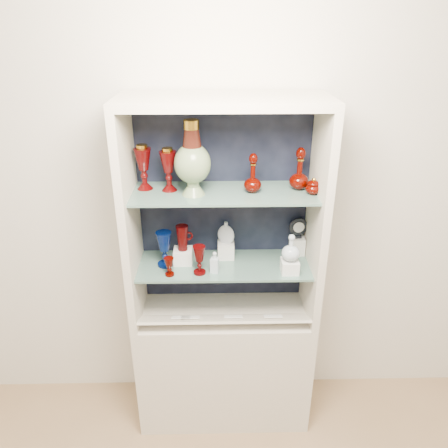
{
  "coord_description": "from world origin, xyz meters",
  "views": [
    {
      "loc": [
        -0.04,
        -0.5,
        2.26
      ],
      "look_at": [
        0.0,
        1.53,
        1.3
      ],
      "focal_mm": 35.0,
      "sensor_mm": 36.0,
      "label": 1
    }
  ],
  "objects_px": {
    "cobalt_goblet": "(164,249)",
    "ruby_goblet_small": "(169,267)",
    "lidded_bowl": "(313,186)",
    "cameo_medallion": "(298,228)",
    "ruby_pitcher": "(182,238)",
    "pedestal_lamp_left": "(168,170)",
    "pedestal_lamp_right": "(144,167)",
    "clear_round_decanter": "(291,248)",
    "ruby_decanter_a": "(253,171)",
    "flat_flask": "(226,232)",
    "clear_square_bottle": "(215,262)",
    "enamel_urn": "(192,158)",
    "ruby_goblet_tall": "(199,260)",
    "ruby_decanter_b": "(300,167)"
  },
  "relations": [
    {
      "from": "ruby_goblet_small",
      "to": "clear_square_bottle",
      "type": "bearing_deg",
      "value": 6.52
    },
    {
      "from": "clear_square_bottle",
      "to": "enamel_urn",
      "type": "bearing_deg",
      "value": 153.01
    },
    {
      "from": "ruby_decanter_a",
      "to": "ruby_goblet_small",
      "type": "relative_size",
      "value": 2.22
    },
    {
      "from": "clear_round_decanter",
      "to": "pedestal_lamp_right",
      "type": "bearing_deg",
      "value": 169.09
    },
    {
      "from": "clear_square_bottle",
      "to": "clear_round_decanter",
      "type": "xyz_separation_m",
      "value": [
        0.39,
        -0.01,
        0.08
      ]
    },
    {
      "from": "cobalt_goblet",
      "to": "pedestal_lamp_left",
      "type": "bearing_deg",
      "value": 38.72
    },
    {
      "from": "ruby_decanter_a",
      "to": "flat_flask",
      "type": "relative_size",
      "value": 1.73
    },
    {
      "from": "enamel_urn",
      "to": "ruby_goblet_small",
      "type": "distance_m",
      "value": 0.57
    },
    {
      "from": "pedestal_lamp_left",
      "to": "clear_round_decanter",
      "type": "distance_m",
      "value": 0.74
    },
    {
      "from": "pedestal_lamp_left",
      "to": "lidded_bowl",
      "type": "distance_m",
      "value": 0.72
    },
    {
      "from": "lidded_bowl",
      "to": "cobalt_goblet",
      "type": "distance_m",
      "value": 0.84
    },
    {
      "from": "ruby_goblet_tall",
      "to": "clear_round_decanter",
      "type": "bearing_deg",
      "value": 0.08
    },
    {
      "from": "ruby_decanter_a",
      "to": "flat_flask",
      "type": "distance_m",
      "value": 0.41
    },
    {
      "from": "ruby_pitcher",
      "to": "clear_round_decanter",
      "type": "xyz_separation_m",
      "value": [
        0.57,
        -0.11,
        -0.01
      ]
    },
    {
      "from": "lidded_bowl",
      "to": "flat_flask",
      "type": "bearing_deg",
      "value": 164.6
    },
    {
      "from": "cobalt_goblet",
      "to": "clear_round_decanter",
      "type": "bearing_deg",
      "value": -7.31
    },
    {
      "from": "enamel_urn",
      "to": "ruby_pitcher",
      "type": "height_order",
      "value": "enamel_urn"
    },
    {
      "from": "flat_flask",
      "to": "clear_round_decanter",
      "type": "height_order",
      "value": "flat_flask"
    },
    {
      "from": "pedestal_lamp_right",
      "to": "lidded_bowl",
      "type": "bearing_deg",
      "value": -6.39
    },
    {
      "from": "ruby_goblet_small",
      "to": "cameo_medallion",
      "type": "relative_size",
      "value": 0.83
    },
    {
      "from": "clear_round_decanter",
      "to": "cameo_medallion",
      "type": "height_order",
      "value": "cameo_medallion"
    },
    {
      "from": "pedestal_lamp_left",
      "to": "ruby_goblet_small",
      "type": "height_order",
      "value": "pedestal_lamp_left"
    },
    {
      "from": "ruby_decanter_b",
      "to": "ruby_goblet_small",
      "type": "xyz_separation_m",
      "value": [
        -0.67,
        -0.14,
        -0.48
      ]
    },
    {
      "from": "cameo_medallion",
      "to": "cobalt_goblet",
      "type": "bearing_deg",
      "value": -177.01
    },
    {
      "from": "clear_round_decanter",
      "to": "cameo_medallion",
      "type": "relative_size",
      "value": 1.17
    },
    {
      "from": "clear_round_decanter",
      "to": "cobalt_goblet",
      "type": "bearing_deg",
      "value": 172.69
    },
    {
      "from": "cobalt_goblet",
      "to": "pedestal_lamp_right",
      "type": "bearing_deg",
      "value": 145.32
    },
    {
      "from": "ruby_goblet_tall",
      "to": "flat_flask",
      "type": "bearing_deg",
      "value": 49.76
    },
    {
      "from": "pedestal_lamp_left",
      "to": "ruby_goblet_small",
      "type": "relative_size",
      "value": 2.17
    },
    {
      "from": "pedestal_lamp_left",
      "to": "cameo_medallion",
      "type": "distance_m",
      "value": 0.79
    },
    {
      "from": "ruby_decanter_b",
      "to": "clear_round_decanter",
      "type": "xyz_separation_m",
      "value": [
        -0.04,
        -0.12,
        -0.39
      ]
    },
    {
      "from": "pedestal_lamp_right",
      "to": "clear_square_bottle",
      "type": "distance_m",
      "value": 0.61
    },
    {
      "from": "lidded_bowl",
      "to": "cameo_medallion",
      "type": "distance_m",
      "value": 0.34
    },
    {
      "from": "cobalt_goblet",
      "to": "ruby_pitcher",
      "type": "height_order",
      "value": "ruby_pitcher"
    },
    {
      "from": "pedestal_lamp_left",
      "to": "ruby_goblet_tall",
      "type": "relative_size",
      "value": 1.39
    },
    {
      "from": "flat_flask",
      "to": "cobalt_goblet",
      "type": "bearing_deg",
      "value": -149.41
    },
    {
      "from": "clear_round_decanter",
      "to": "cameo_medallion",
      "type": "xyz_separation_m",
      "value": [
        0.07,
        0.2,
        0.02
      ]
    },
    {
      "from": "enamel_urn",
      "to": "ruby_goblet_tall",
      "type": "bearing_deg",
      "value": -70.22
    },
    {
      "from": "ruby_goblet_small",
      "to": "flat_flask",
      "type": "bearing_deg",
      "value": 31.84
    },
    {
      "from": "pedestal_lamp_left",
      "to": "enamel_urn",
      "type": "distance_m",
      "value": 0.15
    },
    {
      "from": "flat_flask",
      "to": "cameo_medallion",
      "type": "xyz_separation_m",
      "value": [
        0.4,
        0.03,
        0.01
      ]
    },
    {
      "from": "ruby_decanter_a",
      "to": "clear_round_decanter",
      "type": "distance_m",
      "value": 0.45
    },
    {
      "from": "ruby_decanter_b",
      "to": "lidded_bowl",
      "type": "distance_m",
      "value": 0.12
    },
    {
      "from": "ruby_decanter_b",
      "to": "ruby_goblet_tall",
      "type": "height_order",
      "value": "ruby_decanter_b"
    },
    {
      "from": "lidded_bowl",
      "to": "ruby_decanter_a",
      "type": "bearing_deg",
      "value": 173.58
    },
    {
      "from": "lidded_bowl",
      "to": "enamel_urn",
      "type": "bearing_deg",
      "value": 178.82
    },
    {
      "from": "cobalt_goblet",
      "to": "ruby_goblet_small",
      "type": "distance_m",
      "value": 0.12
    },
    {
      "from": "ruby_decanter_a",
      "to": "clear_square_bottle",
      "type": "height_order",
      "value": "ruby_decanter_a"
    },
    {
      "from": "cobalt_goblet",
      "to": "cameo_medallion",
      "type": "relative_size",
      "value": 1.63
    },
    {
      "from": "ruby_decanter_a",
      "to": "ruby_goblet_small",
      "type": "xyz_separation_m",
      "value": [
        -0.43,
        -0.1,
        -0.48
      ]
    }
  ]
}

